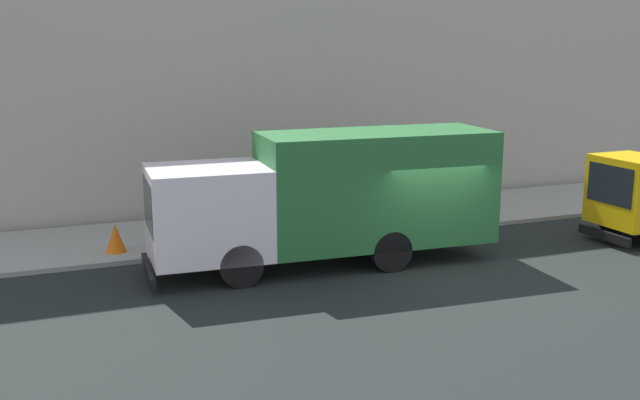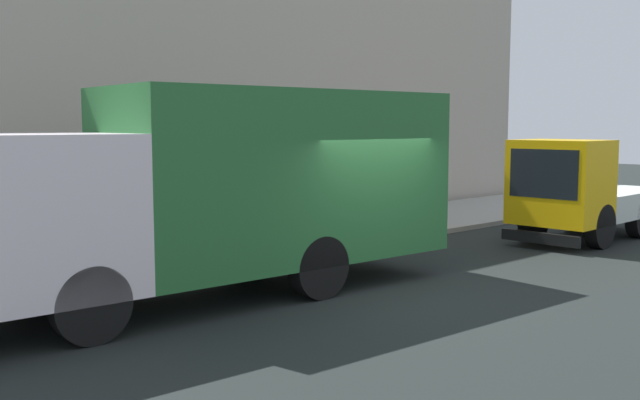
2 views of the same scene
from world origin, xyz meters
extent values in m
plane|color=black|center=(0.00, 0.00, 0.00)|extent=(80.00, 80.00, 0.00)
cube|color=#98968F|center=(5.06, 0.00, 0.06)|extent=(4.12, 30.00, 0.12)
cube|color=#B6AA9A|center=(7.62, 0.00, 4.91)|extent=(0.50, 30.00, 9.82)
cube|color=white|center=(1.42, 5.33, 1.56)|extent=(2.44, 2.82, 2.12)
cube|color=black|center=(1.48, 6.66, 1.82)|extent=(1.94, 0.15, 1.18)
cube|color=#276732|center=(1.21, 1.09, 1.89)|extent=(2.59, 5.87, 2.78)
cube|color=black|center=(1.48, 6.74, 0.28)|extent=(2.22, 0.23, 0.24)
cylinder|color=black|center=(0.38, 4.83, 0.50)|extent=(0.35, 1.02, 1.01)
cylinder|color=black|center=(2.39, 4.74, 0.50)|extent=(0.35, 1.02, 1.01)
cylinder|color=black|center=(0.20, 1.14, 0.50)|extent=(0.35, 1.02, 1.01)
cylinder|color=black|center=(2.21, 1.05, 0.50)|extent=(0.35, 1.02, 1.01)
cube|color=#EEB20B|center=(0.22, -6.18, 1.44)|extent=(1.96, 1.65, 1.89)
cube|color=black|center=(0.19, -5.41, 1.67)|extent=(1.60, 0.12, 1.06)
cube|color=black|center=(0.19, -5.33, 0.27)|extent=(1.83, 0.19, 0.24)
cylinder|color=black|center=(1.03, -6.47, 0.50)|extent=(0.34, 1.00, 0.99)
cylinder|color=#474056|center=(3.86, 2.02, 0.54)|extent=(0.41, 0.41, 0.84)
cylinder|color=#262524|center=(3.86, 2.02, 1.27)|extent=(0.55, 0.55, 0.61)
sphere|color=#966743|center=(3.86, 2.02, 1.67)|extent=(0.21, 0.21, 0.21)
cylinder|color=black|center=(5.35, 3.71, 0.53)|extent=(0.41, 0.41, 0.82)
cylinder|color=maroon|center=(5.35, 3.71, 1.27)|extent=(0.55, 0.55, 0.66)
sphere|color=#9B7447|center=(5.35, 3.71, 1.71)|extent=(0.23, 0.23, 0.23)
cylinder|color=black|center=(3.95, 5.78, 0.52)|extent=(0.41, 0.41, 0.79)
cylinder|color=tan|center=(3.95, 5.78, 1.25)|extent=(0.54, 0.54, 0.67)
sphere|color=brown|center=(3.95, 5.78, 1.70)|extent=(0.23, 0.23, 0.23)
cone|color=orange|center=(3.87, 7.22, 0.50)|extent=(0.52, 0.52, 0.74)
cylinder|color=#4C5156|center=(3.37, 2.93, 1.27)|extent=(0.08, 0.08, 2.29)
cube|color=blue|center=(3.37, 2.95, 2.17)|extent=(0.44, 0.03, 0.36)
camera|label=1|loc=(-15.12, 8.93, 5.48)|focal=41.34mm
camera|label=2|loc=(-8.05, 8.63, 2.75)|focal=40.42mm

